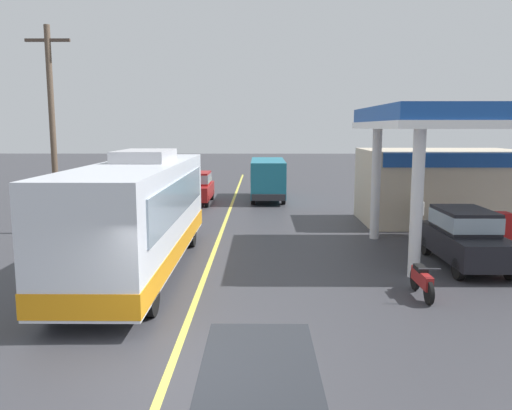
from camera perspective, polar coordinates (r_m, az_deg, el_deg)
name	(u,v)px	position (r m, az deg, el deg)	size (l,w,h in m)	color
ground	(231,207)	(29.04, -2.79, -0.20)	(120.00, 120.00, 0.00)	#38383D
lane_divider_stripe	(225,223)	(24.11, -3.46, -1.99)	(0.16, 50.00, 0.01)	#D8CC4C
wet_puddle_patch	(259,360)	(10.30, 0.37, -16.72)	(2.19, 3.69, 0.01)	#26282D
coach_bus_main	(140,216)	(16.20, -12.71, -1.19)	(2.60, 11.04, 3.69)	silver
gas_station_roadside	(456,170)	(23.42, 21.20, 3.62)	(9.10, 11.95, 5.10)	#194799
car_at_pump	(465,235)	(17.83, 22.02, -3.04)	(1.70, 4.20, 1.82)	black
minibus_opposing_lane	(268,176)	(31.75, 1.31, 3.24)	(2.04, 6.13, 2.44)	teal
motorcycle_parked_forecourt	(422,280)	(14.35, 17.80, -7.88)	(0.55, 1.80, 0.92)	black
pedestrian_near_pump	(417,212)	(22.44, 17.36, -0.75)	(0.55, 0.22, 1.66)	#33333F
pedestrian_by_shop	(458,236)	(17.93, 21.35, -3.21)	(0.55, 0.22, 1.66)	#33333F
car_trailing_behind_bus	(197,186)	(30.47, -6.56, 2.09)	(1.70, 4.20, 1.82)	maroon
utility_pole_roadside	(52,127)	(22.93, -21.52, 7.97)	(1.80, 0.24, 8.45)	brown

